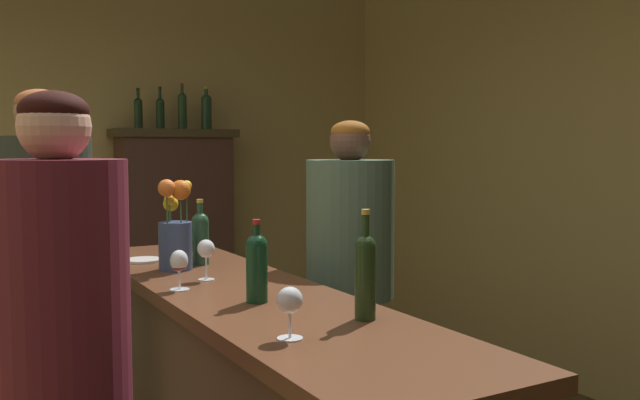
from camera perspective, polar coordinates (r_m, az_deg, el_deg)
The scene contains 17 objects.
wall_back at distance 5.31m, azimuth -24.18°, elevation 3.45°, with size 5.98×0.12×2.93m, color tan.
display_cabinet at distance 5.29m, azimuth -11.92°, elevation -2.83°, with size 0.90×0.39×1.65m.
wine_bottle_syrah at distance 3.11m, azimuth -9.93°, elevation -2.95°, with size 0.08×0.08×0.29m.
wine_bottle_merlot at distance 2.33m, azimuth -5.28°, elevation -5.38°, with size 0.07×0.07×0.28m.
wine_bottle_riesling at distance 2.09m, azimuth 3.79°, elevation -6.03°, with size 0.06×0.06×0.34m.
wine_glass_front at distance 2.57m, azimuth -11.64°, elevation -5.18°, with size 0.07×0.07×0.15m.
wine_glass_mid at distance 1.89m, azimuth -2.53°, elevation -8.49°, with size 0.07×0.07×0.15m.
wine_glass_rear at distance 2.74m, azimuth -9.46°, elevation -4.16°, with size 0.07×0.07×0.16m.
flower_arrangement at distance 2.99m, azimuth -11.95°, elevation -2.61°, with size 0.16×0.17×0.39m.
cheese_plate at distance 3.26m, azimuth -14.47°, elevation -4.87°, with size 0.17×0.17×0.01m, color white.
display_bottle_left at distance 5.18m, azimuth -14.87°, elevation 7.14°, with size 0.06×0.06×0.29m.
display_bottle_midleft at distance 5.22m, azimuth -13.15°, elevation 7.17°, with size 0.06×0.06×0.31m.
display_bottle_center at distance 5.27m, azimuth -11.38°, elevation 7.41°, with size 0.07×0.07×0.34m.
display_bottle_midright at distance 5.34m, azimuth -9.43°, elevation 7.38°, with size 0.08×0.08×0.33m.
patron_redhead at distance 1.85m, azimuth -20.65°, elevation -15.14°, with size 0.33×0.33×1.65m.
patron_by_cabinet at distance 2.77m, azimuth -21.86°, elevation -7.78°, with size 0.35×0.35×1.73m.
bartender at distance 3.13m, azimuth 2.49°, elevation -7.21°, with size 0.40×0.40×1.64m.
Camera 1 is at (-0.50, -2.18, 1.52)m, focal length 38.48 mm.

